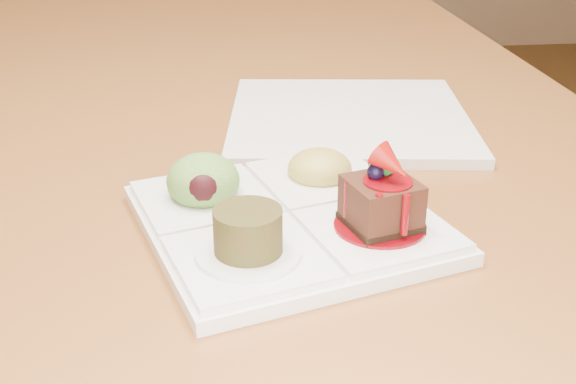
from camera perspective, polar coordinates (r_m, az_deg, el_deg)
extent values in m
cube|color=brown|center=(1.04, -7.69, 8.06)|extent=(1.00, 1.80, 0.04)
cylinder|color=brown|center=(2.01, -19.47, 4.16)|extent=(0.06, 0.06, 0.71)
cylinder|color=brown|center=(2.00, 5.89, 5.40)|extent=(0.06, 0.06, 0.71)
cube|color=white|center=(0.60, 0.00, -2.49)|extent=(0.28, 0.28, 0.01)
cube|color=white|center=(0.58, 7.24, -3.03)|extent=(0.13, 0.13, 0.01)
cube|color=white|center=(0.54, -3.12, -5.29)|extent=(0.13, 0.13, 0.01)
cube|color=white|center=(0.63, -6.64, -0.50)|extent=(0.13, 0.13, 0.01)
cube|color=white|center=(0.67, 2.50, 1.14)|extent=(0.13, 0.13, 0.01)
cylinder|color=#640309|center=(0.58, 7.27, -2.66)|extent=(0.07, 0.07, 0.00)
cube|color=black|center=(0.57, 7.28, -2.46)|extent=(0.07, 0.07, 0.01)
cube|color=#38180F|center=(0.57, 7.39, -0.66)|extent=(0.06, 0.06, 0.03)
cylinder|color=#640309|center=(0.56, 7.49, 0.93)|extent=(0.04, 0.04, 0.00)
sphere|color=black|center=(0.56, 6.92, 1.60)|extent=(0.01, 0.01, 0.01)
cone|color=maroon|center=(0.55, 8.23, 2.15)|extent=(0.04, 0.04, 0.03)
cube|color=#104215|center=(0.57, 7.53, 1.80)|extent=(0.02, 0.02, 0.01)
cube|color=#104215|center=(0.57, 6.89, 1.84)|extent=(0.01, 0.01, 0.01)
cylinder|color=#640309|center=(0.54, 7.11, -1.91)|extent=(0.01, 0.01, 0.04)
cylinder|color=#640309|center=(0.55, 9.25, -1.78)|extent=(0.01, 0.01, 0.03)
cylinder|color=#640309|center=(0.56, 4.73, -0.56)|extent=(0.01, 0.01, 0.03)
cylinder|color=white|center=(0.53, -3.13, -4.82)|extent=(0.08, 0.08, 0.00)
cylinder|color=#402812|center=(0.52, -3.18, -3.07)|extent=(0.05, 0.05, 0.03)
cylinder|color=#46210F|center=(0.52, -3.21, -2.04)|extent=(0.04, 0.04, 0.00)
ellipsoid|color=#62983E|center=(0.62, -6.72, 0.87)|extent=(0.06, 0.06, 0.05)
ellipsoid|color=black|center=(0.60, -6.72, 0.23)|extent=(0.03, 0.02, 0.03)
ellipsoid|color=#AD993E|center=(0.66, 2.52, 1.84)|extent=(0.06, 0.06, 0.04)
cube|color=#D7640F|center=(0.67, 3.73, 2.48)|extent=(0.02, 0.02, 0.01)
cube|color=#386F18|center=(0.67, 2.72, 2.71)|extent=(0.02, 0.02, 0.01)
cube|color=#D7640F|center=(0.67, 1.70, 2.63)|extent=(0.02, 0.02, 0.01)
cube|color=#386F18|center=(0.66, 1.54, 2.31)|extent=(0.02, 0.02, 0.01)
cube|color=#D7640F|center=(0.65, 1.85, 1.88)|extent=(0.01, 0.01, 0.01)
cube|color=#386F18|center=(0.65, 2.74, 2.01)|extent=(0.02, 0.02, 0.01)
cube|color=#D7640F|center=(0.66, 3.51, 1.94)|extent=(0.02, 0.02, 0.01)
cube|color=white|center=(0.84, 4.82, 5.82)|extent=(0.30, 0.30, 0.01)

